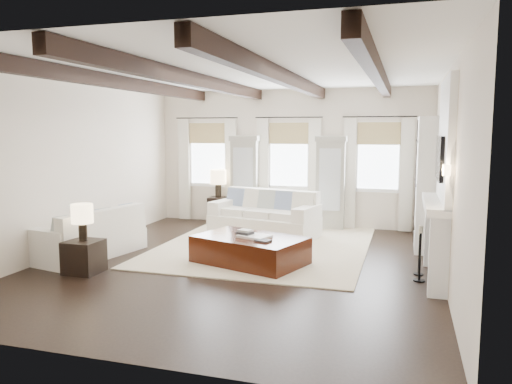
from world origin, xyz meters
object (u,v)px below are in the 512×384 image
(ottoman, at_px, (250,250))
(side_table_front, at_px, (84,257))
(sofa_left, at_px, (92,237))
(side_table_back, at_px, (219,210))
(sofa_back, at_px, (266,217))

(ottoman, xyz_separation_m, side_table_front, (-2.36, -1.27, 0.03))
(ottoman, bearing_deg, sofa_left, -154.51)
(side_table_front, height_order, side_table_back, side_table_back)
(ottoman, relative_size, side_table_front, 3.44)
(sofa_back, distance_m, side_table_front, 4.08)
(side_table_front, distance_m, side_table_back, 4.61)
(sofa_back, distance_m, sofa_left, 3.62)
(sofa_left, distance_m, side_table_back, 3.80)
(ottoman, distance_m, side_table_back, 3.79)
(sofa_left, bearing_deg, side_table_front, -62.30)
(side_table_front, bearing_deg, ottoman, 28.21)
(sofa_back, height_order, side_table_back, sofa_back)
(sofa_left, distance_m, ottoman, 2.87)
(ottoman, distance_m, side_table_front, 2.68)
(side_table_front, bearing_deg, side_table_back, 83.51)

